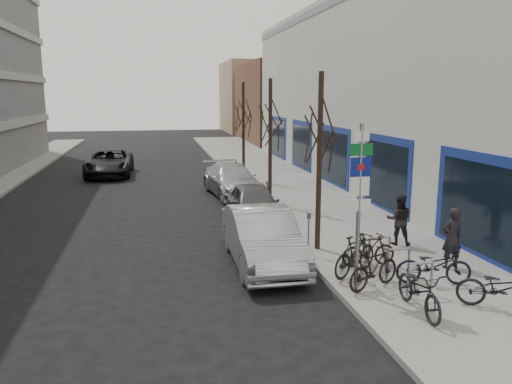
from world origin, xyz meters
name	(u,v)px	position (x,y,z in m)	size (l,w,h in m)	color
ground	(258,306)	(0.00, 0.00, 0.00)	(120.00, 120.00, 0.00)	black
sidewalk_east	(312,204)	(4.50, 10.00, 0.07)	(5.00, 70.00, 0.15)	slate
commercial_building	(485,92)	(17.00, 16.00, 5.00)	(20.00, 32.00, 10.00)	#B7B7B2
brick_building_far	(302,103)	(13.00, 40.00, 4.00)	(12.00, 14.00, 8.00)	brown
tan_building_far	(273,97)	(13.50, 55.00, 4.50)	(13.00, 12.00, 9.00)	#937A5B
highway_sign_pole	(359,199)	(2.40, -0.01, 2.46)	(0.55, 0.10, 4.20)	gray
bike_rack	(398,260)	(3.80, 0.60, 0.66)	(0.66, 2.26, 0.83)	gray
tree_near	(320,120)	(2.60, 3.50, 4.10)	(1.80, 1.80, 5.50)	black
tree_mid	(270,112)	(2.60, 10.00, 4.10)	(1.80, 1.80, 5.50)	black
tree_far	(243,108)	(2.60, 16.50, 4.10)	(1.80, 1.80, 5.50)	black
meter_front	(309,229)	(2.15, 3.00, 0.92)	(0.10, 0.08, 1.27)	gray
meter_mid	(267,194)	(2.15, 8.50, 0.92)	(0.10, 0.08, 1.27)	gray
meter_back	(244,173)	(2.15, 14.00, 0.92)	(0.10, 0.08, 1.27)	gray
bike_near_left	(420,287)	(3.31, -1.35, 0.74)	(0.58, 1.93, 1.18)	black
bike_near_right	(374,268)	(2.92, 0.13, 0.67)	(0.51, 1.71, 1.04)	black
bike_mid_curb	(434,262)	(4.51, 0.10, 0.72)	(0.56, 1.86, 1.14)	black
bike_mid_inner	(355,254)	(2.85, 1.12, 0.71)	(0.55, 1.85, 1.13)	black
bike_far_curb	(502,285)	(5.17, -1.58, 0.73)	(0.57, 1.90, 1.16)	black
bike_far_inner	(369,250)	(3.47, 1.67, 0.63)	(0.47, 1.57, 0.96)	black
parked_car_front	(262,237)	(0.70, 2.81, 0.81)	(1.71, 4.91, 1.62)	#AFB0B4
parked_car_mid	(254,204)	(1.40, 7.51, 0.74)	(1.75, 4.36, 1.48)	#4D4D52
parked_car_back	(232,180)	(1.40, 12.95, 0.75)	(2.10, 5.16, 1.50)	#A4A4A9
lane_car	(109,163)	(-4.95, 20.46, 0.78)	(2.59, 5.61, 1.56)	black
pedestrian_near	(452,238)	(5.62, 1.10, 1.00)	(0.62, 0.41, 1.70)	black
pedestrian_far	(399,219)	(5.26, 3.41, 0.97)	(0.60, 0.41, 1.63)	black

